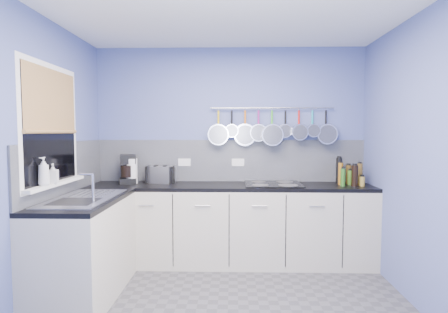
{
  "coord_description": "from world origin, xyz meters",
  "views": [
    {
      "loc": [
        0.05,
        -2.89,
        1.5
      ],
      "look_at": [
        -0.05,
        0.75,
        1.25
      ],
      "focal_mm": 29.11,
      "sensor_mm": 36.0,
      "label": 1
    }
  ],
  "objects_px": {
    "soap_bottle_a": "(44,171)",
    "toaster": "(161,174)",
    "canister": "(164,178)",
    "hob": "(273,184)",
    "coffee_maker": "(127,169)",
    "paper_towel": "(132,171)",
    "soap_bottle_b": "(53,173)"
  },
  "relations": [
    {
      "from": "toaster",
      "to": "hob",
      "type": "relative_size",
      "value": 0.48
    },
    {
      "from": "canister",
      "to": "coffee_maker",
      "type": "bearing_deg",
      "value": -177.42
    },
    {
      "from": "toaster",
      "to": "soap_bottle_a",
      "type": "bearing_deg",
      "value": -102.82
    },
    {
      "from": "hob",
      "to": "canister",
      "type": "bearing_deg",
      "value": 176.82
    },
    {
      "from": "soap_bottle_b",
      "to": "canister",
      "type": "relative_size",
      "value": 1.42
    },
    {
      "from": "coffee_maker",
      "to": "soap_bottle_a",
      "type": "bearing_deg",
      "value": -123.93
    },
    {
      "from": "soap_bottle_b",
      "to": "paper_towel",
      "type": "bearing_deg",
      "value": 69.33
    },
    {
      "from": "toaster",
      "to": "hob",
      "type": "distance_m",
      "value": 1.31
    },
    {
      "from": "toaster",
      "to": "canister",
      "type": "distance_m",
      "value": 0.06
    },
    {
      "from": "coffee_maker",
      "to": "toaster",
      "type": "bearing_deg",
      "value": -9.96
    },
    {
      "from": "soap_bottle_b",
      "to": "hob",
      "type": "relative_size",
      "value": 0.27
    },
    {
      "from": "coffee_maker",
      "to": "canister",
      "type": "bearing_deg",
      "value": -15.31
    },
    {
      "from": "soap_bottle_b",
      "to": "coffee_maker",
      "type": "height_order",
      "value": "coffee_maker"
    },
    {
      "from": "toaster",
      "to": "coffee_maker",
      "type": "bearing_deg",
      "value": -155.0
    },
    {
      "from": "canister",
      "to": "hob",
      "type": "bearing_deg",
      "value": -3.18
    },
    {
      "from": "soap_bottle_a",
      "to": "toaster",
      "type": "relative_size",
      "value": 0.78
    },
    {
      "from": "paper_towel",
      "to": "hob",
      "type": "xyz_separation_m",
      "value": [
        1.63,
        -0.05,
        -0.14
      ]
    },
    {
      "from": "soap_bottle_b",
      "to": "soap_bottle_a",
      "type": "bearing_deg",
      "value": -90.0
    },
    {
      "from": "coffee_maker",
      "to": "paper_towel",
      "type": "bearing_deg",
      "value": -17.51
    },
    {
      "from": "canister",
      "to": "hob",
      "type": "distance_m",
      "value": 1.27
    },
    {
      "from": "soap_bottle_b",
      "to": "toaster",
      "type": "height_order",
      "value": "soap_bottle_b"
    },
    {
      "from": "soap_bottle_a",
      "to": "canister",
      "type": "relative_size",
      "value": 1.98
    },
    {
      "from": "paper_towel",
      "to": "canister",
      "type": "distance_m",
      "value": 0.38
    },
    {
      "from": "soap_bottle_b",
      "to": "coffee_maker",
      "type": "bearing_deg",
      "value": 71.79
    },
    {
      "from": "toaster",
      "to": "hob",
      "type": "xyz_separation_m",
      "value": [
        1.3,
        -0.1,
        -0.09
      ]
    },
    {
      "from": "soap_bottle_b",
      "to": "canister",
      "type": "bearing_deg",
      "value": 54.52
    },
    {
      "from": "paper_towel",
      "to": "coffee_maker",
      "type": "height_order",
      "value": "coffee_maker"
    },
    {
      "from": "soap_bottle_a",
      "to": "canister",
      "type": "height_order",
      "value": "soap_bottle_a"
    },
    {
      "from": "soap_bottle_a",
      "to": "hob",
      "type": "distance_m",
      "value": 2.34
    },
    {
      "from": "soap_bottle_a",
      "to": "paper_towel",
      "type": "relative_size",
      "value": 0.83
    },
    {
      "from": "coffee_maker",
      "to": "toaster",
      "type": "distance_m",
      "value": 0.39
    },
    {
      "from": "coffee_maker",
      "to": "canister",
      "type": "distance_m",
      "value": 0.43
    }
  ]
}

